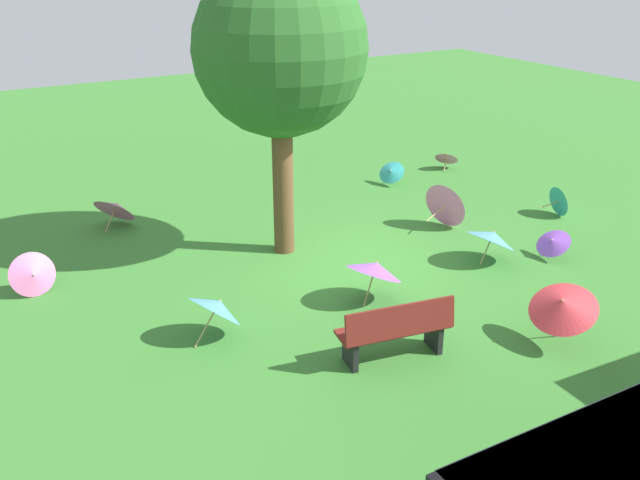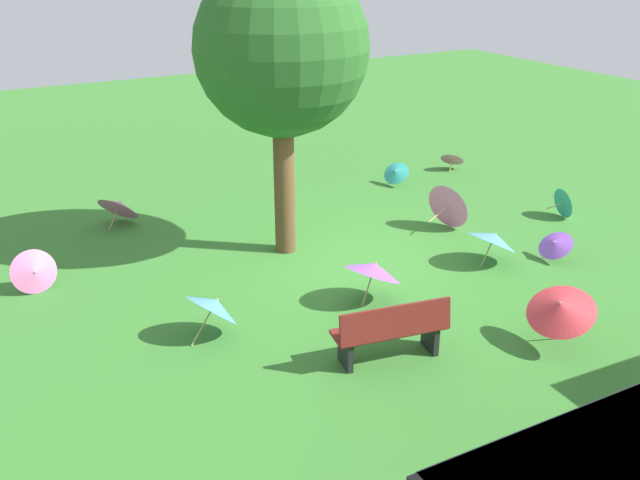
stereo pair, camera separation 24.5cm
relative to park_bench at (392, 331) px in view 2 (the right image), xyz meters
The scene contains 14 objects.
ground 3.32m from the park_bench, 108.50° to the right, with size 40.00×40.00×0.00m, color #387A2D.
park_bench is the anchor object (origin of this frame).
shade_tree 5.18m from the park_bench, 95.43° to the right, with size 2.98×2.98×5.19m.
parasol_red_0 2.41m from the park_bench, 158.71° to the left, with size 1.20×1.21×0.96m.
parasol_teal_0 7.53m from the park_bench, 125.12° to the right, with size 0.75×0.78×0.58m.
parasol_blue_0 3.80m from the park_bench, 152.68° to the right, with size 0.99×1.01×0.78m.
parasol_purple_1 4.64m from the park_bench, 163.76° to the right, with size 0.62×0.67×0.55m.
parasol_pink_0 5.16m from the park_bench, 137.49° to the right, with size 1.00×1.02×0.96m.
parasol_teal_1 6.84m from the park_bench, 156.31° to the right, with size 0.67×0.67×0.65m.
parasol_blue_1 2.59m from the park_bench, 43.51° to the right, with size 0.95×1.01×0.85m.
parasol_pink_2 7.14m from the park_bench, 73.72° to the right, with size 1.09×1.11×0.76m.
parasol_purple_4 1.72m from the park_bench, 114.87° to the right, with size 1.14×1.14×0.86m.
parasol_pink_3 6.01m from the park_bench, 48.62° to the right, with size 0.76×0.70×0.74m.
parasol_pink_4 9.08m from the park_bench, 134.11° to the right, with size 0.78×0.79×0.56m.
Camera 2 is at (5.83, 9.78, 5.32)m, focal length 38.85 mm.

